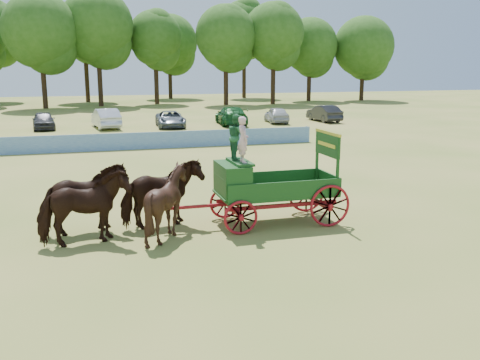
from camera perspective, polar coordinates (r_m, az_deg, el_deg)
name	(u,v)px	position (r m, az deg, el deg)	size (l,w,h in m)	color
ground	(183,238)	(16.46, -6.08, -6.12)	(160.00, 160.00, 0.00)	#A28A49
horse_lead_left	(84,208)	(16.09, -16.27, -2.93)	(1.18, 2.59, 2.19)	black
horse_lead_right	(84,199)	(17.16, -16.30, -2.00)	(1.18, 2.59, 2.19)	black
horse_wheel_left	(167,202)	(16.25, -7.79, -2.39)	(1.77, 1.99, 2.19)	black
horse_wheel_right	(162,194)	(17.31, -8.34, -1.51)	(1.18, 2.59, 2.19)	black
farm_dray	(255,177)	(17.35, 1.65, 0.28)	(6.00, 2.00, 3.61)	#A81025
sponsor_banner	(114,142)	(33.76, -13.32, 3.98)	(26.00, 0.08, 1.05)	#1E54A4
parked_cars	(85,120)	(45.51, -16.18, 6.13)	(46.71, 7.13, 1.62)	silver
treeline	(54,32)	(75.38, -19.27, 14.72)	(89.75, 23.75, 15.04)	#382314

